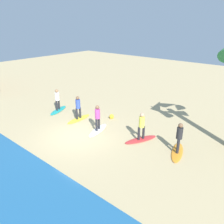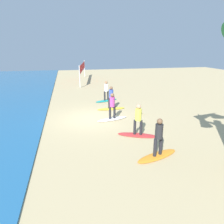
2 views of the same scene
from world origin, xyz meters
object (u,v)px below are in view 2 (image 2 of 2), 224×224
(surfboard_orange, at_px, (157,156))
(surfboard_teal, at_px, (106,101))
(surfboard_white, at_px, (112,119))
(surfboard_yellow, at_px, (111,109))
(surfer_teal, at_px, (106,89))
(surfboard_red, at_px, (138,135))
(volleyball_net, at_px, (82,68))
(surfer_red, at_px, (138,117))
(surfer_white, at_px, (112,104))
(surfer_yellow, at_px, (111,96))
(surfer_orange, at_px, (159,134))
(beach_ball, at_px, (139,112))

(surfboard_orange, distance_m, surfboard_teal, 9.75)
(surfboard_orange, xyz_separation_m, surfboard_white, (5.00, 0.85, 0.00))
(surfboard_yellow, distance_m, surfer_teal, 2.67)
(surfboard_red, bearing_deg, volleyball_net, -62.30)
(surfboard_red, relative_size, surfer_red, 1.28)
(surfer_white, distance_m, surfer_yellow, 2.31)
(volleyball_net, bearing_deg, surfboard_red, -175.96)
(surfer_teal, bearing_deg, surfer_red, -178.30)
(surfboard_yellow, height_order, surfer_yellow, surfer_yellow)
(surfer_red, xyz_separation_m, surfboard_yellow, (5.03, 0.33, -0.99))
(surfer_teal, bearing_deg, surfer_orange, -178.11)
(surfer_teal, height_order, volleyball_net, volleyball_net)
(surfboard_white, relative_size, surfer_white, 1.28)
(surfer_orange, xyz_separation_m, surfer_yellow, (7.27, 0.43, 0.00))
(surfboard_red, height_order, surfboard_white, same)
(surfer_red, distance_m, surfer_teal, 7.51)
(surfer_orange, height_order, surfboard_yellow, surfer_orange)
(surfer_yellow, height_order, beach_ball, surfer_yellow)
(surfer_red, height_order, beach_ball, surfer_red)
(surfer_yellow, xyz_separation_m, surfer_teal, (2.47, -0.10, 0.00))
(surfboard_white, height_order, surfer_white, surfer_white)
(surfer_white, xyz_separation_m, surfer_yellow, (2.27, -0.42, 0.00))
(surfboard_orange, height_order, surfer_red, surfer_red)
(surfboard_orange, distance_m, surfer_yellow, 7.35)
(surfer_orange, relative_size, surfer_teal, 1.00)
(surfboard_yellow, relative_size, volleyball_net, 0.23)
(surfer_red, relative_size, surfboard_white, 0.78)
(surfboard_orange, distance_m, surfboard_white, 5.07)
(surfer_white, distance_m, surfer_teal, 4.77)
(surfboard_orange, bearing_deg, surfboard_red, -107.15)
(surfboard_yellow, bearing_deg, surfboard_white, 76.90)
(surfer_white, height_order, surfer_teal, same)
(surfer_yellow, bearing_deg, volleyball_net, 4.16)
(surfer_white, bearing_deg, surfer_orange, -170.35)
(surfboard_orange, xyz_separation_m, surfer_yellow, (7.27, 0.43, 0.99))
(surfer_white, bearing_deg, surfer_red, -164.78)
(surfboard_orange, distance_m, surfboard_yellow, 7.29)
(surfer_red, height_order, surfboard_white, surfer_red)
(surfer_orange, height_order, surfer_red, same)
(surfboard_red, distance_m, surfer_red, 0.99)
(surfboard_red, bearing_deg, surfer_teal, -64.64)
(surfboard_yellow, relative_size, surfboard_teal, 1.00)
(beach_ball, bearing_deg, surfer_orange, 167.89)
(surfboard_teal, bearing_deg, volleyball_net, -106.46)
(surfboard_red, bearing_deg, surfboard_teal, -64.64)
(volleyball_net, bearing_deg, surfer_red, -175.96)
(surfer_orange, xyz_separation_m, surfer_white, (5.00, 0.85, 0.00))
(surfboard_red, height_order, surfer_teal, surfer_teal)
(surfboard_teal, bearing_deg, surfboard_white, 61.57)
(surfboard_white, bearing_deg, surfer_red, 90.12)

